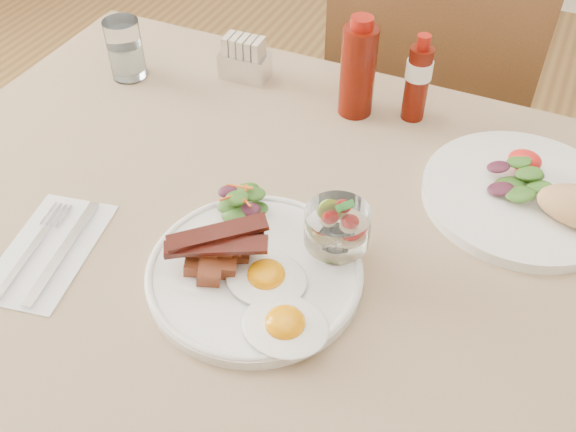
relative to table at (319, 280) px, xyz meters
name	(u,v)px	position (x,y,z in m)	size (l,w,h in m)	color
table	(319,280)	(0.00, 0.00, 0.00)	(1.33, 0.88, 0.75)	brown
chair_far	(427,118)	(0.00, 0.66, -0.14)	(0.42, 0.42, 0.93)	brown
main_plate	(255,273)	(-0.05, -0.10, 0.10)	(0.28, 0.28, 0.02)	white
fried_eggs	(275,300)	(0.00, -0.14, 0.11)	(0.17, 0.17, 0.03)	white
bacon_potato_pile	(217,252)	(-0.10, -0.11, 0.13)	(0.13, 0.10, 0.05)	maroon
side_salad	(242,203)	(-0.11, -0.01, 0.12)	(0.08, 0.07, 0.04)	#224713
fruit_cup	(337,227)	(0.03, -0.03, 0.15)	(0.08, 0.08, 0.09)	white
second_plate	(538,197)	(0.26, 0.19, 0.11)	(0.30, 0.29, 0.07)	white
ketchup_bottle	(358,70)	(-0.06, 0.31, 0.17)	(0.08, 0.08, 0.17)	#540D04
hot_sauce_bottle	(418,79)	(0.03, 0.33, 0.16)	(0.05, 0.05, 0.15)	#540D04
sugar_caddy	(245,61)	(-0.28, 0.32, 0.12)	(0.09, 0.05, 0.08)	silver
water_glass	(126,52)	(-0.48, 0.24, 0.14)	(0.06, 0.06, 0.11)	white
napkin_cutlery	(49,250)	(-0.32, -0.17, 0.09)	(0.15, 0.22, 0.01)	white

